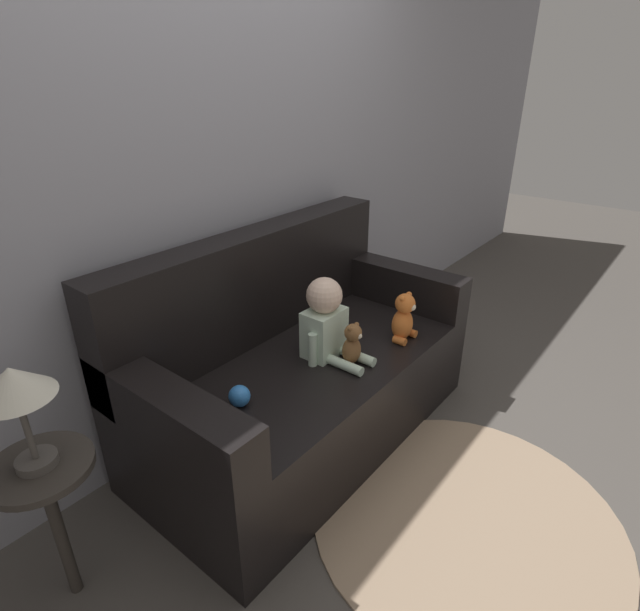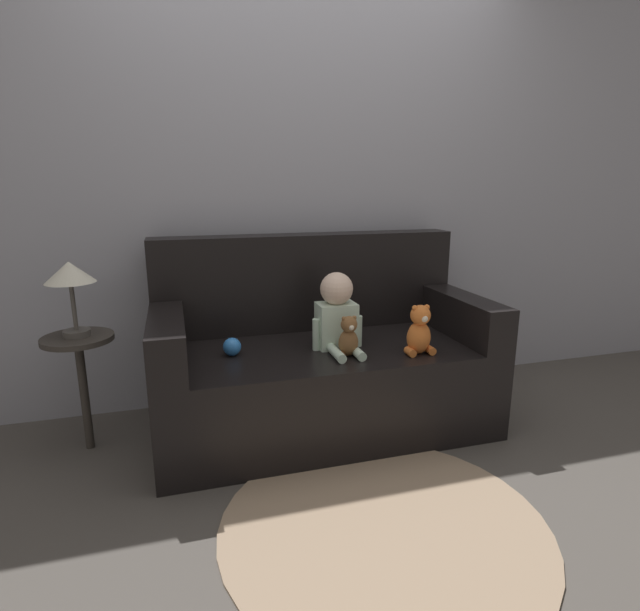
{
  "view_description": "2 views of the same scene",
  "coord_description": "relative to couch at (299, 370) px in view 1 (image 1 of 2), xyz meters",
  "views": [
    {
      "loc": [
        -1.54,
        -1.3,
        1.67
      ],
      "look_at": [
        0.02,
        -0.05,
        0.72
      ],
      "focal_mm": 28.0,
      "sensor_mm": 36.0,
      "label": 1
    },
    {
      "loc": [
        -0.71,
        -2.34,
        1.27
      ],
      "look_at": [
        -0.02,
        0.0,
        0.66
      ],
      "focal_mm": 28.0,
      "sensor_mm": 36.0,
      "label": 2
    }
  ],
  "objects": [
    {
      "name": "toy_ball",
      "position": [
        -0.47,
        -0.1,
        0.16
      ],
      "size": [
        0.09,
        0.09,
        0.09
      ],
      "color": "#337FDB",
      "rests_on": "couch"
    },
    {
      "name": "wall_back",
      "position": [
        0.0,
        0.44,
        0.96
      ],
      "size": [
        8.0,
        0.05,
        2.6
      ],
      "color": "#93939E",
      "rests_on": "ground_plane"
    },
    {
      "name": "floor_rug",
      "position": [
        -0.02,
        -0.91,
        -0.34
      ],
      "size": [
        1.24,
        1.24,
        0.01
      ],
      "color": "gray",
      "rests_on": "ground_plane"
    },
    {
      "name": "ground_plane",
      "position": [
        0.0,
        -0.06,
        -0.34
      ],
      "size": [
        12.0,
        12.0,
        0.0
      ],
      "primitive_type": "plane",
      "color": "#4C4742"
    },
    {
      "name": "person_baby",
      "position": [
        0.05,
        -0.13,
        0.29
      ],
      "size": [
        0.26,
        0.33,
        0.38
      ],
      "color": "silver",
      "rests_on": "couch"
    },
    {
      "name": "teddy_bear_brown",
      "position": [
        0.06,
        -0.27,
        0.21
      ],
      "size": [
        0.12,
        0.09,
        0.2
      ],
      "color": "brown",
      "rests_on": "couch"
    },
    {
      "name": "plush_toy_side",
      "position": [
        0.4,
        -0.33,
        0.23
      ],
      "size": [
        0.14,
        0.11,
        0.25
      ],
      "color": "orange",
      "rests_on": "couch"
    },
    {
      "name": "side_table",
      "position": [
        -1.17,
        0.04,
        0.36
      ],
      "size": [
        0.32,
        0.32,
        0.92
      ],
      "color": "#332D28",
      "rests_on": "ground_plane"
    },
    {
      "name": "couch",
      "position": [
        0.0,
        0.0,
        0.0
      ],
      "size": [
        1.69,
        0.84,
        0.99
      ],
      "color": "black",
      "rests_on": "ground_plane"
    }
  ]
}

